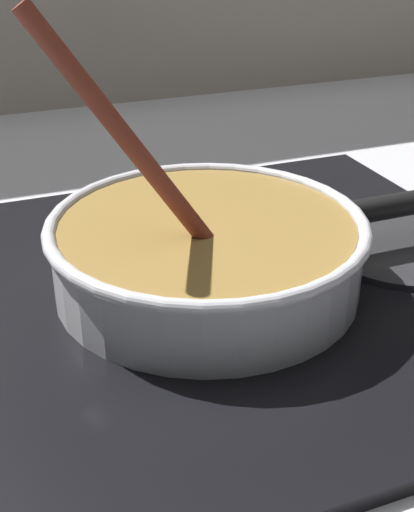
{
  "coord_description": "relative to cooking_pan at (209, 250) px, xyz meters",
  "views": [
    {
      "loc": [
        -0.2,
        -0.29,
        0.3
      ],
      "look_at": [
        -0.02,
        0.17,
        0.04
      ],
      "focal_mm": 47.98,
      "sensor_mm": 36.0,
      "label": 1
    }
  ],
  "objects": [
    {
      "name": "cooking_pan",
      "position": [
        0.0,
        0.0,
        0.0
      ],
      "size": [
        0.4,
        0.26,
        0.23
      ],
      "color": "silver",
      "rests_on": "hob_plate"
    },
    {
      "name": "ground",
      "position": [
        0.02,
        -0.17,
        -0.07
      ],
      "size": [
        2.4,
        1.6,
        0.04
      ],
      "primitive_type": "cube",
      "color": "#B7B7BC"
    },
    {
      "name": "spare_burner",
      "position": [
        0.19,
        0.0,
        -0.03
      ],
      "size": [
        0.16,
        0.16,
        0.01
      ],
      "primitive_type": "cylinder",
      "color": "#262628",
      "rests_on": "hob_plate"
    },
    {
      "name": "hob_plate",
      "position": [
        -0.0,
        0.0,
        -0.04
      ],
      "size": [
        0.56,
        0.48,
        0.01
      ],
      "primitive_type": "cube",
      "color": "black",
      "rests_on": "ground"
    },
    {
      "name": "burner_ring",
      "position": [
        -0.0,
        0.0,
        -0.03
      ],
      "size": [
        0.17,
        0.17,
        0.01
      ],
      "primitive_type": "torus",
      "color": "#592D0C",
      "rests_on": "hob_plate"
    }
  ]
}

